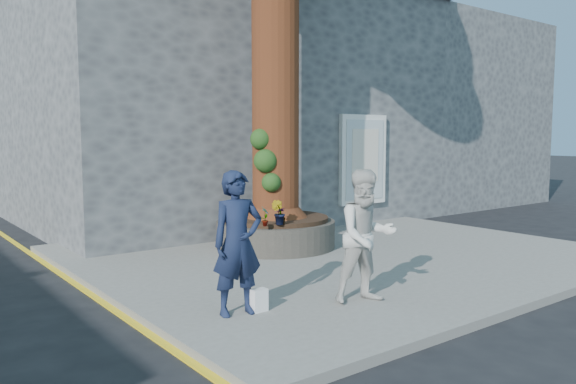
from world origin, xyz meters
TOP-DOWN VIEW (x-y plane):
  - ground at (0.00, 0.00)m, footprint 120.00×120.00m
  - pavement at (1.50, 1.00)m, footprint 9.00×8.00m
  - yellow_line at (-3.05, 1.00)m, footprint 0.10×30.00m
  - stone_shop at (2.50, 7.20)m, footprint 10.30×8.30m
  - neighbour_shop at (10.50, 7.20)m, footprint 6.00×8.00m
  - planter at (0.80, 2.00)m, footprint 2.30×2.30m
  - man at (-2.02, -1.08)m, footprint 0.69×0.51m
  - woman at (-0.42, -1.66)m, footprint 1.00×0.88m
  - shopping_bag at (-1.76, -1.15)m, footprint 0.20×0.12m
  - plant_a at (-0.05, 1.15)m, footprint 0.22×0.21m
  - plant_b at (0.23, 1.15)m, footprint 0.32×0.33m
  - plant_c at (0.29, 1.15)m, footprint 0.17×0.17m
  - plant_d at (1.65, 2.85)m, footprint 0.40×0.40m

SIDE VIEW (x-z plane):
  - ground at x=0.00m, z-range 0.00..0.00m
  - yellow_line at x=-3.05m, z-range 0.00..0.01m
  - pavement at x=1.50m, z-range 0.00..0.12m
  - shopping_bag at x=-1.76m, z-range 0.12..0.40m
  - planter at x=0.80m, z-range 0.11..0.71m
  - plant_c at x=0.29m, z-range 0.72..1.01m
  - plant_d at x=1.65m, z-range 0.72..1.05m
  - plant_a at x=-0.05m, z-range 0.72..1.06m
  - plant_b at x=0.23m, z-range 0.72..1.15m
  - woman at x=-0.42m, z-range 0.12..1.85m
  - man at x=-2.02m, z-range 0.12..1.87m
  - neighbour_shop at x=10.50m, z-range 0.00..6.00m
  - stone_shop at x=2.50m, z-range 0.01..6.31m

